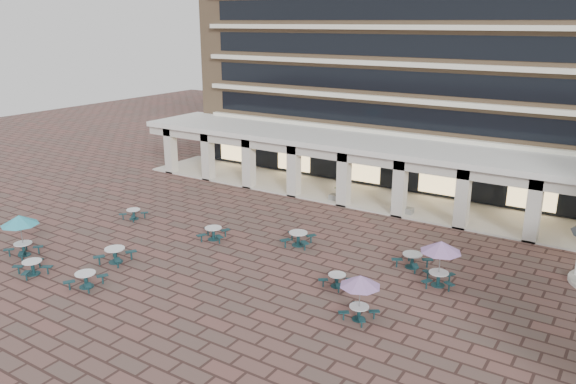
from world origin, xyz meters
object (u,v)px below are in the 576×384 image
picnic_table_1 (115,254)px  planter_right (402,207)px  picnic_table_0 (33,266)px  planter_left (339,195)px

picnic_table_1 → planter_right: (10.19, 16.22, -0.02)m
picnic_table_1 → planter_right: 19.15m
picnic_table_0 → planter_right: size_ratio=1.28×
picnic_table_1 → picnic_table_0: bearing=-138.0°
picnic_table_0 → picnic_table_1: size_ratio=0.91×
picnic_table_1 → planter_right: bearing=45.6°
picnic_table_0 → planter_right: planter_right is taller
planter_left → planter_right: 4.90m
picnic_table_0 → planter_left: 21.07m
picnic_table_1 → planter_left: 17.06m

